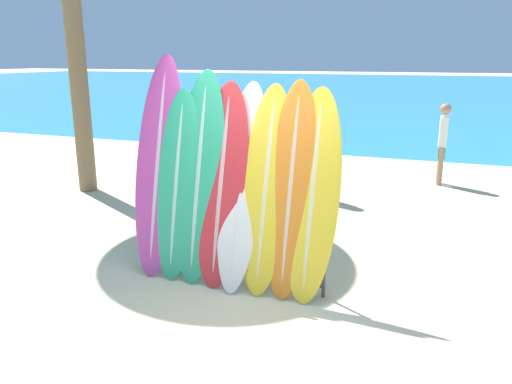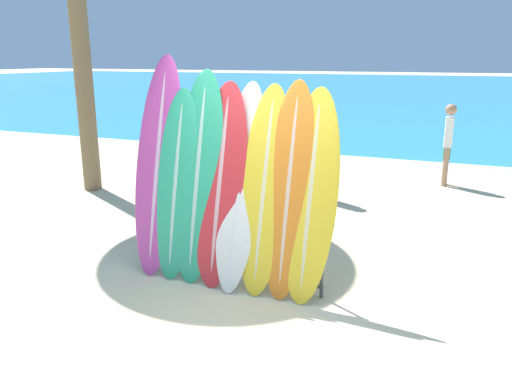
{
  "view_description": "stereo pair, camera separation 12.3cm",
  "coord_description": "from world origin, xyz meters",
  "px_view_note": "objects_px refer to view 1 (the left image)",
  "views": [
    {
      "loc": [
        1.73,
        -4.22,
        2.45
      ],
      "look_at": [
        -0.34,
        1.3,
        0.84
      ],
      "focal_mm": 35.0,
      "sensor_mm": 36.0,
      "label": 1
    },
    {
      "loc": [
        1.84,
        -4.17,
        2.45
      ],
      "look_at": [
        -0.34,
        1.3,
        0.84
      ],
      "focal_mm": 35.0,
      "sensor_mm": 36.0,
      "label": 2
    }
  ],
  "objects_px": {
    "person_far_left": "(442,141)",
    "surfboard_slot_7": "(313,196)",
    "person_mid_beach": "(189,155)",
    "surfboard_slot_0": "(158,166)",
    "person_near_water": "(305,142)",
    "surfboard_rack": "(231,244)",
    "surfboard_slot_2": "(199,177)",
    "surfboard_slot_3": "(222,185)",
    "surfboard_slot_6": "(291,190)",
    "surfboard_slot_4": "(242,186)",
    "surfboard_slot_5": "(266,190)",
    "surfboard_slot_1": "(177,185)"
  },
  "relations": [
    {
      "from": "person_far_left",
      "to": "surfboard_slot_7",
      "type": "bearing_deg",
      "value": -15.74
    },
    {
      "from": "person_mid_beach",
      "to": "surfboard_slot_0",
      "type": "bearing_deg",
      "value": 177.77
    },
    {
      "from": "surfboard_slot_7",
      "to": "person_near_water",
      "type": "xyz_separation_m",
      "value": [
        -1.11,
        3.8,
        -0.11
      ]
    },
    {
      "from": "surfboard_slot_7",
      "to": "person_far_left",
      "type": "xyz_separation_m",
      "value": [
        1.2,
        5.48,
        -0.22
      ]
    },
    {
      "from": "surfboard_rack",
      "to": "person_mid_beach",
      "type": "bearing_deg",
      "value": 126.4
    },
    {
      "from": "surfboard_rack",
      "to": "surfboard_slot_2",
      "type": "relative_size",
      "value": 0.93
    },
    {
      "from": "surfboard_slot_3",
      "to": "person_mid_beach",
      "type": "height_order",
      "value": "surfboard_slot_3"
    },
    {
      "from": "person_mid_beach",
      "to": "person_far_left",
      "type": "height_order",
      "value": "person_mid_beach"
    },
    {
      "from": "surfboard_slot_3",
      "to": "person_mid_beach",
      "type": "xyz_separation_m",
      "value": [
        -1.67,
        2.38,
        -0.22
      ]
    },
    {
      "from": "surfboard_slot_2",
      "to": "surfboard_slot_7",
      "type": "distance_m",
      "value": 1.29
    },
    {
      "from": "surfboard_slot_2",
      "to": "surfboard_slot_6",
      "type": "xyz_separation_m",
      "value": [
        1.06,
        -0.01,
        -0.05
      ]
    },
    {
      "from": "surfboard_rack",
      "to": "surfboard_slot_7",
      "type": "distance_m",
      "value": 1.1
    },
    {
      "from": "surfboard_slot_3",
      "to": "person_near_water",
      "type": "distance_m",
      "value": 3.8
    },
    {
      "from": "surfboard_slot_2",
      "to": "person_mid_beach",
      "type": "distance_m",
      "value": 2.76
    },
    {
      "from": "surfboard_slot_7",
      "to": "person_far_left",
      "type": "distance_m",
      "value": 5.61
    },
    {
      "from": "surfboard_rack",
      "to": "surfboard_slot_4",
      "type": "distance_m",
      "value": 0.66
    },
    {
      "from": "surfboard_slot_5",
      "to": "person_near_water",
      "type": "xyz_separation_m",
      "value": [
        -0.61,
        3.79,
        -0.12
      ]
    },
    {
      "from": "surfboard_slot_1",
      "to": "surfboard_slot_6",
      "type": "bearing_deg",
      "value": 1.23
    },
    {
      "from": "surfboard_slot_2",
      "to": "surfboard_slot_7",
      "type": "bearing_deg",
      "value": -0.42
    },
    {
      "from": "surfboard_slot_1",
      "to": "person_mid_beach",
      "type": "distance_m",
      "value": 2.67
    },
    {
      "from": "surfboard_slot_1",
      "to": "surfboard_slot_3",
      "type": "distance_m",
      "value": 0.53
    },
    {
      "from": "person_far_left",
      "to": "surfboard_slot_2",
      "type": "bearing_deg",
      "value": -27.85
    },
    {
      "from": "surfboard_slot_0",
      "to": "person_near_water",
      "type": "relative_size",
      "value": 1.39
    },
    {
      "from": "person_mid_beach",
      "to": "person_far_left",
      "type": "bearing_deg",
      "value": -73.99
    },
    {
      "from": "surfboard_slot_3",
      "to": "surfboard_slot_5",
      "type": "xyz_separation_m",
      "value": [
        0.51,
        -0.0,
        -0.01
      ]
    },
    {
      "from": "surfboard_slot_3",
      "to": "surfboard_slot_4",
      "type": "height_order",
      "value": "surfboard_slot_3"
    },
    {
      "from": "surfboard_slot_6",
      "to": "person_mid_beach",
      "type": "distance_m",
      "value": 3.42
    },
    {
      "from": "surfboard_slot_6",
      "to": "surfboard_slot_3",
      "type": "bearing_deg",
      "value": -179.88
    },
    {
      "from": "surfboard_slot_0",
      "to": "person_far_left",
      "type": "bearing_deg",
      "value": 61.1
    },
    {
      "from": "surfboard_rack",
      "to": "surfboard_slot_3",
      "type": "bearing_deg",
      "value": 156.9
    },
    {
      "from": "surfboard_slot_7",
      "to": "person_mid_beach",
      "type": "relative_size",
      "value": 1.34
    },
    {
      "from": "surfboard_slot_1",
      "to": "person_mid_beach",
      "type": "xyz_separation_m",
      "value": [
        -1.14,
        2.4,
        -0.18
      ]
    },
    {
      "from": "person_mid_beach",
      "to": "surfboard_rack",
      "type": "bearing_deg",
      "value": -166.24
    },
    {
      "from": "surfboard_slot_2",
      "to": "surfboard_slot_5",
      "type": "distance_m",
      "value": 0.79
    },
    {
      "from": "surfboard_slot_2",
      "to": "person_near_water",
      "type": "height_order",
      "value": "surfboard_slot_2"
    },
    {
      "from": "surfboard_slot_4",
      "to": "surfboard_slot_2",
      "type": "bearing_deg",
      "value": -178.61
    },
    {
      "from": "surfboard_slot_6",
      "to": "person_near_water",
      "type": "xyz_separation_m",
      "value": [
        -0.88,
        3.79,
        -0.14
      ]
    },
    {
      "from": "surfboard_slot_1",
      "to": "surfboard_slot_7",
      "type": "height_order",
      "value": "surfboard_slot_7"
    },
    {
      "from": "surfboard_slot_2",
      "to": "surfboard_slot_1",
      "type": "bearing_deg",
      "value": -172.31
    },
    {
      "from": "surfboard_slot_6",
      "to": "person_far_left",
      "type": "height_order",
      "value": "surfboard_slot_6"
    },
    {
      "from": "surfboard_slot_2",
      "to": "person_far_left",
      "type": "relative_size",
      "value": 1.47
    },
    {
      "from": "person_mid_beach",
      "to": "person_near_water",
      "type": "bearing_deg",
      "value": -70.64
    },
    {
      "from": "surfboard_slot_4",
      "to": "surfboard_slot_7",
      "type": "relative_size",
      "value": 1.02
    },
    {
      "from": "surfboard_slot_0",
      "to": "surfboard_slot_7",
      "type": "distance_m",
      "value": 1.82
    },
    {
      "from": "surfboard_rack",
      "to": "surfboard_slot_2",
      "type": "bearing_deg",
      "value": 171.58
    },
    {
      "from": "surfboard_slot_1",
      "to": "surfboard_slot_7",
      "type": "bearing_deg",
      "value": 0.93
    },
    {
      "from": "surfboard_slot_6",
      "to": "person_near_water",
      "type": "relative_size",
      "value": 1.25
    },
    {
      "from": "surfboard_slot_3",
      "to": "surfboard_slot_7",
      "type": "height_order",
      "value": "surfboard_slot_3"
    },
    {
      "from": "surfboard_slot_1",
      "to": "surfboard_slot_7",
      "type": "xyz_separation_m",
      "value": [
        1.54,
        0.03,
        0.02
      ]
    },
    {
      "from": "surfboard_slot_7",
      "to": "surfboard_slot_1",
      "type": "bearing_deg",
      "value": -179.07
    }
  ]
}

